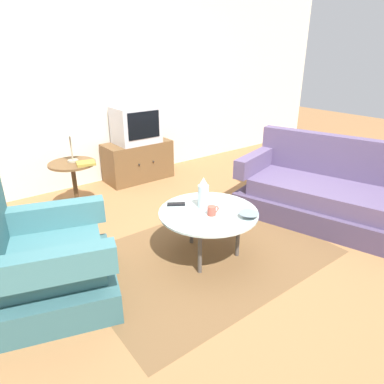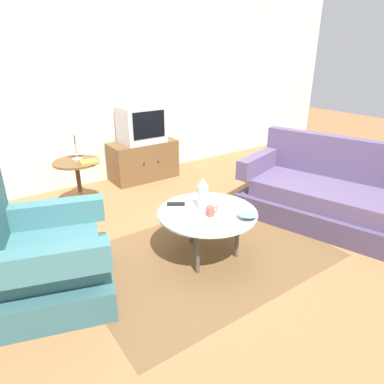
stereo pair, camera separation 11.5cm
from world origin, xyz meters
name	(u,v)px [view 1 (the left image)]	position (x,y,z in m)	size (l,w,h in m)	color
ground_plane	(207,248)	(0.00, 0.00, 0.00)	(16.00, 16.00, 0.00)	olive
back_wall	(93,83)	(0.00, 2.40, 1.35)	(9.00, 0.12, 2.70)	beige
area_rug	(208,255)	(-0.08, -0.10, 0.00)	(2.19, 1.54, 0.00)	brown
armchair	(43,264)	(-1.42, 0.18, 0.31)	(1.11, 1.12, 0.95)	#325C60
couch	(329,195)	(1.44, -0.34, 0.29)	(1.35, 2.04, 0.88)	#4B3E5C
coffee_table	(209,215)	(-0.08, -0.10, 0.42)	(0.87, 0.87, 0.45)	#B2C6C1
side_table	(74,176)	(-0.68, 1.56, 0.43)	(0.52, 0.52, 0.59)	brown
tv_stand	(138,161)	(0.42, 2.07, 0.27)	(0.94, 0.48, 0.55)	brown
television	(136,125)	(0.42, 2.06, 0.80)	(0.59, 0.45, 0.50)	#B7B7BC
table_lamp	(68,129)	(-0.66, 1.59, 0.96)	(0.19, 0.19, 0.47)	#9E937A
vase	(203,193)	(-0.06, 0.00, 0.59)	(0.10, 0.10, 0.28)	silver
mug	(212,211)	(-0.10, -0.17, 0.49)	(0.12, 0.07, 0.08)	#B74C3D
bowl	(249,215)	(0.11, -0.39, 0.47)	(0.17, 0.17, 0.04)	slate
tv_remote_dark	(176,204)	(-0.23, 0.18, 0.46)	(0.16, 0.13, 0.02)	black
book	(86,163)	(-0.58, 1.40, 0.61)	(0.23, 0.21, 0.03)	olive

